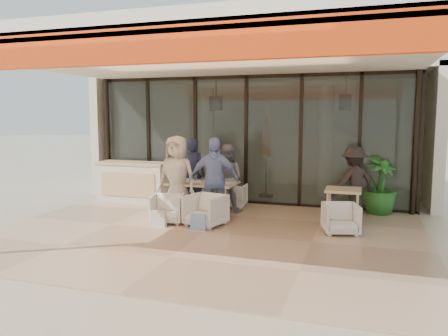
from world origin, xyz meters
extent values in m
plane|color=#C6B293|center=(0.00, 0.00, 0.00)|extent=(70.00, 70.00, 0.00)
cube|color=tan|center=(0.00, 0.00, 0.01)|extent=(8.00, 6.00, 0.01)
cube|color=silver|center=(0.00, 0.00, 3.30)|extent=(8.00, 6.00, 0.20)
cube|color=red|center=(0.00, -2.94, 3.02)|extent=(8.00, 0.12, 0.45)
cube|color=orange|center=(0.00, -2.25, 3.14)|extent=(8.00, 1.50, 0.06)
cylinder|color=black|center=(-3.88, 2.88, 1.60)|extent=(0.12, 0.12, 3.20)
cylinder|color=black|center=(3.88, 2.88, 1.60)|extent=(0.12, 0.12, 3.20)
cube|color=#9EADA3|center=(0.00, 3.00, 1.60)|extent=(8.00, 0.03, 3.20)
cube|color=black|center=(0.00, 3.00, 0.04)|extent=(8.00, 0.10, 0.08)
cube|color=black|center=(0.00, 3.00, 3.16)|extent=(8.00, 0.10, 0.08)
cube|color=black|center=(-4.00, 3.00, 1.60)|extent=(0.08, 0.10, 3.20)
cube|color=black|center=(-2.70, 3.00, 1.60)|extent=(0.08, 0.10, 3.20)
cube|color=black|center=(-1.35, 3.00, 1.60)|extent=(0.08, 0.10, 3.20)
cube|color=black|center=(0.00, 3.00, 1.60)|extent=(0.08, 0.10, 3.20)
cube|color=black|center=(1.35, 3.00, 1.60)|extent=(0.08, 0.10, 3.20)
cube|color=black|center=(2.70, 3.00, 1.60)|extent=(0.08, 0.10, 3.20)
cube|color=black|center=(4.00, 3.00, 1.60)|extent=(0.08, 0.10, 3.20)
cube|color=silver|center=(0.00, 6.50, 1.70)|extent=(9.00, 0.25, 3.40)
cube|color=silver|center=(-4.40, 4.75, 1.70)|extent=(0.25, 3.50, 3.40)
cube|color=silver|center=(4.40, 4.75, 1.70)|extent=(0.25, 3.50, 3.40)
cube|color=silver|center=(0.00, 4.75, 3.40)|extent=(9.00, 3.50, 0.25)
cube|color=#E0B689|center=(0.00, 4.75, 0.01)|extent=(8.00, 3.50, 0.02)
cylinder|color=silver|center=(-1.60, 4.60, 1.50)|extent=(0.40, 0.40, 3.00)
cylinder|color=silver|center=(1.80, 4.60, 1.50)|extent=(0.40, 0.40, 3.00)
cylinder|color=black|center=(-1.20, 4.20, 3.00)|extent=(0.03, 0.03, 0.70)
cube|color=black|center=(-1.20, 4.20, 2.55)|extent=(0.30, 0.30, 0.40)
sphere|color=#FFBF72|center=(-1.20, 4.20, 2.55)|extent=(0.18, 0.18, 0.18)
cylinder|color=black|center=(2.30, 4.20, 3.00)|extent=(0.03, 0.03, 0.70)
cube|color=black|center=(2.30, 4.20, 2.55)|extent=(0.30, 0.30, 0.40)
sphere|color=#FFBF72|center=(2.30, 4.20, 2.55)|extent=(0.18, 0.18, 0.18)
cylinder|color=black|center=(0.30, 4.00, 0.05)|extent=(0.40, 0.40, 0.05)
cylinder|color=black|center=(0.30, 4.00, 1.05)|extent=(0.04, 0.04, 2.10)
cone|color=#D94D12|center=(0.30, 4.00, 1.70)|extent=(0.32, 0.32, 1.10)
cube|color=silver|center=(-2.79, 2.30, 0.50)|extent=(1.80, 0.60, 1.00)
cube|color=#E0B689|center=(-2.79, 2.30, 1.01)|extent=(1.85, 0.65, 0.06)
cube|color=#E0B689|center=(-2.79, 1.99, 0.50)|extent=(1.50, 0.02, 0.60)
cube|color=#E0B689|center=(-0.59, 1.48, 0.72)|extent=(1.50, 0.90, 0.05)
cube|color=white|center=(-0.59, 1.48, 0.74)|extent=(1.30, 0.35, 0.01)
cylinder|color=#E0B689|center=(-1.21, 1.16, 0.35)|extent=(0.06, 0.06, 0.70)
cylinder|color=#E0B689|center=(0.03, 1.16, 0.35)|extent=(0.06, 0.06, 0.70)
cylinder|color=#E0B689|center=(-1.21, 1.80, 0.35)|extent=(0.06, 0.06, 0.70)
cylinder|color=#E0B689|center=(0.03, 1.80, 0.35)|extent=(0.06, 0.06, 0.70)
cylinder|color=white|center=(-1.04, 1.33, 0.81)|extent=(0.06, 0.06, 0.11)
cylinder|color=white|center=(-0.84, 1.68, 0.81)|extent=(0.06, 0.06, 0.11)
cylinder|color=white|center=(-0.54, 1.38, 0.81)|extent=(0.06, 0.06, 0.11)
cylinder|color=white|center=(-0.29, 1.66, 0.81)|extent=(0.06, 0.06, 0.11)
cylinder|color=white|center=(-0.09, 1.28, 0.81)|extent=(0.06, 0.06, 0.11)
cylinder|color=white|center=(-1.14, 1.53, 0.81)|extent=(0.06, 0.06, 0.11)
cylinder|color=maroon|center=(-1.14, 1.63, 0.83)|extent=(0.07, 0.07, 0.16)
cylinder|color=black|center=(-0.69, 1.76, 0.83)|extent=(0.09, 0.09, 0.17)
cylinder|color=black|center=(-0.69, 1.76, 0.93)|extent=(0.10, 0.10, 0.01)
cylinder|color=white|center=(-1.04, 1.18, 0.76)|extent=(0.22, 0.22, 0.01)
cylinder|color=white|center=(-0.14, 1.18, 0.76)|extent=(0.22, 0.22, 0.01)
cylinder|color=white|center=(-1.04, 1.80, 0.76)|extent=(0.22, 0.22, 0.01)
cylinder|color=white|center=(-0.14, 1.80, 0.76)|extent=(0.22, 0.22, 0.01)
imported|color=white|center=(-1.01, 2.43, 0.32)|extent=(0.66, 0.62, 0.63)
imported|color=white|center=(-0.17, 2.43, 0.32)|extent=(0.66, 0.62, 0.64)
imported|color=white|center=(-1.01, 0.53, 0.33)|extent=(0.77, 0.74, 0.66)
imported|color=white|center=(-0.17, 0.53, 0.36)|extent=(0.84, 0.81, 0.72)
imported|color=#181D36|center=(-1.01, 1.93, 0.85)|extent=(0.64, 0.43, 1.70)
imported|color=slate|center=(-0.17, 1.93, 0.79)|extent=(0.77, 0.60, 1.57)
imported|color=beige|center=(-1.01, 1.03, 0.90)|extent=(0.92, 0.64, 1.79)
imported|color=#7584C3|center=(-0.17, 1.03, 0.88)|extent=(1.10, 0.64, 1.77)
cube|color=silver|center=(-1.01, 0.13, 0.17)|extent=(0.30, 0.10, 0.34)
cube|color=#99BFD8|center=(-0.17, 0.13, 0.17)|extent=(0.30, 0.10, 0.34)
cube|color=#E0B689|center=(2.44, 1.51, 0.72)|extent=(0.70, 0.70, 0.05)
cylinder|color=#E0B689|center=(2.16, 1.23, 0.35)|extent=(0.05, 0.05, 0.70)
cylinder|color=#E0B689|center=(2.72, 1.23, 0.35)|extent=(0.05, 0.05, 0.70)
cylinder|color=#E0B689|center=(2.16, 1.79, 0.35)|extent=(0.05, 0.05, 0.70)
cylinder|color=#E0B689|center=(2.72, 1.79, 0.35)|extent=(0.05, 0.05, 0.70)
imported|color=white|center=(2.44, 0.76, 0.32)|extent=(0.76, 0.73, 0.65)
imported|color=black|center=(2.62, 2.23, 0.78)|extent=(1.15, 1.07, 1.55)
imported|color=#1E5919|center=(3.17, 2.73, 0.67)|extent=(1.05, 1.05, 1.33)
camera|label=1|loc=(2.82, -7.50, 2.21)|focal=35.00mm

